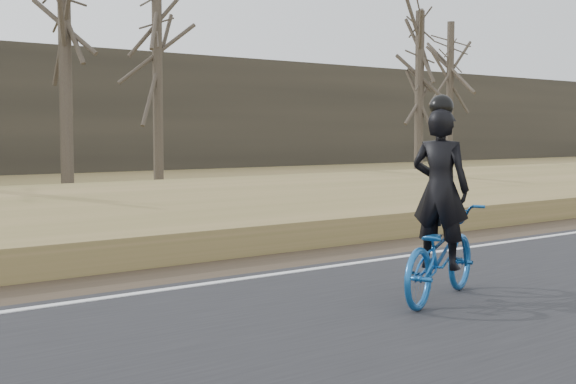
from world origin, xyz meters
TOP-DOWN VIEW (x-y plane):
  - ground at (0.00, 0.00)m, footprint 120.00×120.00m
  - edge_line at (0.00, 0.20)m, footprint 120.00×0.12m
  - shoulder at (0.00, 1.20)m, footprint 120.00×1.60m
  - embankment at (0.00, 4.20)m, footprint 120.00×5.00m
  - ballast at (0.00, 8.00)m, footprint 120.00×3.00m
  - railroad at (0.00, 8.00)m, footprint 120.00×2.40m
  - cyclist at (-2.96, -2.17)m, footprint 2.07×1.33m
  - bare_tree_near_left at (-0.60, 13.31)m, footprint 0.36×0.36m
  - bare_tree_center at (4.37, 16.99)m, footprint 0.36×0.36m
  - bare_tree_right at (14.39, 13.83)m, footprint 0.36×0.36m
  - bare_tree_far_right at (21.80, 18.48)m, footprint 0.36×0.36m

SIDE VIEW (x-z plane):
  - ground at x=0.00m, z-range 0.00..0.00m
  - shoulder at x=0.00m, z-range 0.00..0.04m
  - edge_line at x=0.00m, z-range 0.06..0.07m
  - embankment at x=0.00m, z-range 0.00..0.44m
  - ballast at x=0.00m, z-range 0.00..0.45m
  - railroad at x=0.00m, z-range 0.38..0.67m
  - cyclist at x=-2.96m, z-range -0.36..1.90m
  - bare_tree_right at x=14.39m, z-range 0.00..6.72m
  - bare_tree_near_left at x=-0.60m, z-range 0.00..6.90m
  - bare_tree_far_right at x=21.80m, z-range 0.00..7.43m
  - bare_tree_center at x=4.37m, z-range 0.00..7.82m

